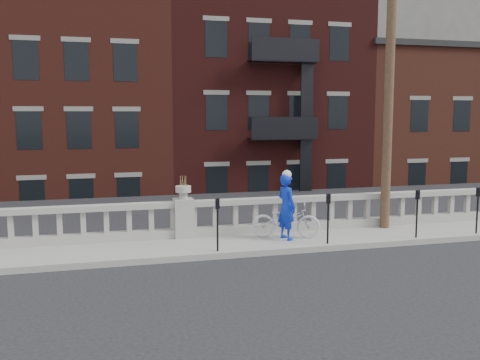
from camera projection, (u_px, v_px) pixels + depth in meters
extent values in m
plane|color=black|center=(213.00, 284.00, 11.48)|extent=(120.00, 120.00, 0.00)
cube|color=gray|center=(190.00, 247.00, 14.35)|extent=(32.00, 2.20, 0.15)
cube|color=gray|center=(184.00, 233.00, 15.23)|extent=(28.00, 0.34, 0.25)
cube|color=gray|center=(183.00, 204.00, 15.13)|extent=(28.00, 0.34, 0.16)
cube|color=gray|center=(184.00, 218.00, 15.18)|extent=(0.55, 0.55, 1.10)
cylinder|color=gray|center=(183.00, 195.00, 15.10)|extent=(0.24, 0.24, 0.20)
cylinder|color=gray|center=(183.00, 189.00, 15.08)|extent=(0.44, 0.44, 0.18)
cube|color=#605E59|center=(183.00, 319.00, 15.90)|extent=(36.00, 0.50, 5.15)
cube|color=black|center=(134.00, 243.00, 36.99)|extent=(80.00, 44.00, 0.50)
cube|color=#595651|center=(111.00, 298.00, 19.43)|extent=(16.00, 7.00, 4.00)
cube|color=#595651|center=(373.00, 110.00, 48.26)|extent=(14.00, 14.00, 18.00)
cube|color=#4E1D16|center=(64.00, 144.00, 29.31)|extent=(10.00, 14.00, 14.00)
cube|color=black|center=(59.00, 10.00, 28.43)|extent=(10.30, 14.30, 0.30)
cube|color=#39110F|center=(240.00, 129.00, 31.81)|extent=(10.00, 14.00, 15.50)
cube|color=#5A271B|center=(389.00, 155.00, 34.62)|extent=(10.00, 14.00, 12.00)
cube|color=black|center=(392.00, 58.00, 33.86)|extent=(10.30, 14.30, 0.30)
cylinder|color=#422D1E|center=(390.00, 63.00, 15.91)|extent=(0.28, 0.28, 10.00)
cylinder|color=black|center=(218.00, 230.00, 13.61)|extent=(0.05, 0.05, 1.10)
cube|color=black|center=(217.00, 204.00, 13.52)|extent=(0.10, 0.08, 0.26)
cube|color=black|center=(218.00, 202.00, 13.48)|extent=(0.06, 0.01, 0.08)
cylinder|color=black|center=(328.00, 224.00, 14.40)|extent=(0.05, 0.05, 1.10)
cube|color=black|center=(328.00, 199.00, 14.32)|extent=(0.10, 0.08, 0.26)
cube|color=black|center=(329.00, 198.00, 14.27)|extent=(0.06, 0.01, 0.08)
cylinder|color=black|center=(417.00, 218.00, 15.11)|extent=(0.05, 0.05, 1.10)
cube|color=black|center=(418.00, 195.00, 15.02)|extent=(0.10, 0.08, 0.26)
cube|color=black|center=(419.00, 194.00, 14.98)|extent=(0.06, 0.01, 0.08)
cylinder|color=black|center=(477.00, 215.00, 15.63)|extent=(0.05, 0.05, 1.10)
cube|color=black|center=(478.00, 192.00, 15.55)|extent=(0.10, 0.08, 0.26)
cube|color=black|center=(479.00, 191.00, 15.50)|extent=(0.06, 0.01, 0.08)
imported|color=silver|center=(286.00, 220.00, 15.12)|extent=(2.04, 1.31, 1.01)
imported|color=#0C27BA|center=(286.00, 207.00, 14.89)|extent=(0.62, 0.77, 1.84)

